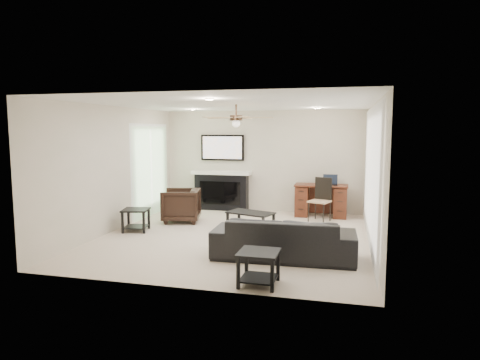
% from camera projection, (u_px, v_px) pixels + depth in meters
% --- Properties ---
extents(room_shell, '(5.50, 5.54, 2.52)m').
position_uv_depth(room_shell, '(246.00, 148.00, 8.00)').
color(room_shell, beige).
rests_on(room_shell, ground).
extents(sofa, '(2.26, 0.94, 0.65)m').
position_uv_depth(sofa, '(284.00, 238.00, 6.76)').
color(sofa, black).
rests_on(sofa, ground).
extents(armchair, '(0.97, 0.95, 0.74)m').
position_uv_depth(armchair, '(181.00, 205.00, 9.45)').
color(armchair, black).
rests_on(armchair, ground).
extents(coffee_table, '(1.01, 0.76, 0.40)m').
position_uv_depth(coffee_table, '(250.00, 222.00, 8.53)').
color(coffee_table, black).
rests_on(coffee_table, ground).
extents(end_table_near, '(0.53, 0.53, 0.45)m').
position_uv_depth(end_table_near, '(259.00, 268.00, 5.60)').
color(end_table_near, black).
rests_on(end_table_near, ground).
extents(end_table_left, '(0.60, 0.60, 0.45)m').
position_uv_depth(end_table_left, '(136.00, 220.00, 8.59)').
color(end_table_left, black).
rests_on(end_table_left, ground).
extents(fireplace_unit, '(1.52, 0.34, 1.91)m').
position_uv_depth(fireplace_unit, '(221.00, 173.00, 10.79)').
color(fireplace_unit, black).
rests_on(fireplace_unit, ground).
extents(desk, '(1.22, 0.56, 0.76)m').
position_uv_depth(desk, '(321.00, 201.00, 10.01)').
color(desk, '#38140E').
rests_on(desk, ground).
extents(desk_chair, '(0.55, 0.56, 0.97)m').
position_uv_depth(desk_chair, '(320.00, 200.00, 9.47)').
color(desk_chair, black).
rests_on(desk_chair, ground).
extents(laptop, '(0.33, 0.24, 0.23)m').
position_uv_depth(laptop, '(330.00, 180.00, 9.89)').
color(laptop, black).
rests_on(laptop, desk).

